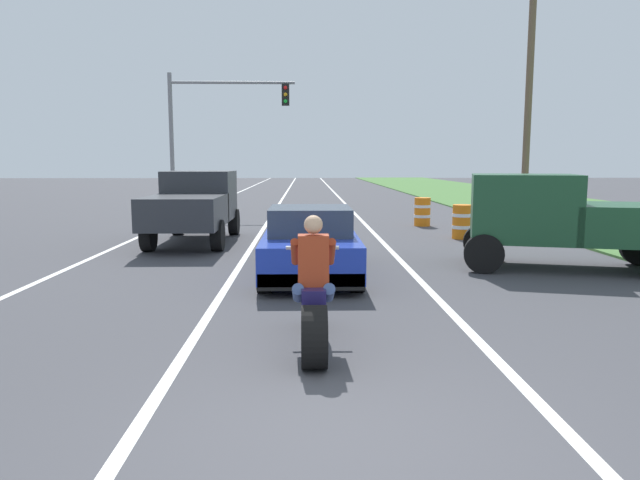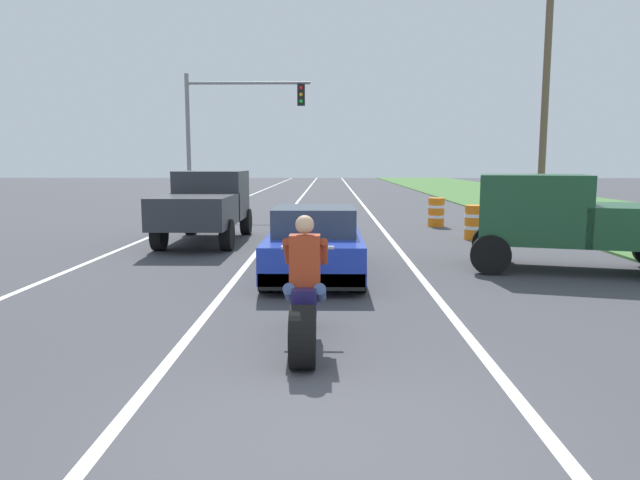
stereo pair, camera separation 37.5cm
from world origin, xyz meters
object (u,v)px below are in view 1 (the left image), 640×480
sports_car_blue (310,244)px  construction_barrel_far (422,212)px  motorcycle_with_rider (313,302)px  construction_barrel_mid (462,222)px  traffic_light_mast_near (211,120)px  pickup_truck_left_lane_dark_grey (194,203)px  pickup_truck_right_shoulder_dark_green (570,217)px  construction_barrel_nearest (484,239)px

sports_car_blue → construction_barrel_far: 9.73m
motorcycle_with_rider → construction_barrel_mid: 10.99m
motorcycle_with_rider → traffic_light_mast_near: bearing=102.6°
pickup_truck_left_lane_dark_grey → traffic_light_mast_near: bearing=95.9°
motorcycle_with_rider → pickup_truck_right_shoulder_dark_green: pickup_truck_right_shoulder_dark_green is taller
pickup_truck_left_lane_dark_grey → pickup_truck_right_shoulder_dark_green: same height
pickup_truck_left_lane_dark_grey → construction_barrel_far: size_ratio=4.80×
pickup_truck_left_lane_dark_grey → sports_car_blue: bearing=-56.4°
sports_car_blue → pickup_truck_right_shoulder_dark_green: 5.47m
pickup_truck_left_lane_dark_grey → pickup_truck_right_shoulder_dark_green: (8.60, -4.27, 0.00)m
pickup_truck_right_shoulder_dark_green → pickup_truck_left_lane_dark_grey: bearing=153.6°
motorcycle_with_rider → construction_barrel_far: 14.06m
traffic_light_mast_near → construction_barrel_far: bearing=-31.7°
construction_barrel_mid → construction_barrel_far: size_ratio=1.00×
construction_barrel_mid → construction_barrel_far: bearing=97.8°
sports_car_blue → construction_barrel_nearest: 4.30m
pickup_truck_left_lane_dark_grey → traffic_light_mast_near: size_ratio=0.80×
motorcycle_with_rider → construction_barrel_nearest: 7.40m
motorcycle_with_rider → construction_barrel_mid: motorcycle_with_rider is taller
pickup_truck_left_lane_dark_grey → construction_barrel_nearest: bearing=-24.0°
pickup_truck_right_shoulder_dark_green → traffic_light_mast_near: bearing=125.5°
construction_barrel_far → sports_car_blue: bearing=-114.5°
construction_barrel_far → construction_barrel_nearest: bearing=-90.4°
pickup_truck_right_shoulder_dark_green → construction_barrel_mid: 5.00m
pickup_truck_right_shoulder_dark_green → construction_barrel_far: 8.46m
pickup_truck_right_shoulder_dark_green → construction_barrel_nearest: bearing=142.8°
pickup_truck_right_shoulder_dark_green → construction_barrel_nearest: size_ratio=5.14×
sports_car_blue → construction_barrel_nearest: size_ratio=4.30×
sports_car_blue → construction_barrel_mid: sports_car_blue is taller
construction_barrel_nearest → pickup_truck_right_shoulder_dark_green: bearing=-37.2°
pickup_truck_right_shoulder_dark_green → construction_barrel_mid: (-0.91, 4.88, -0.60)m
motorcycle_with_rider → construction_barrel_far: bearing=73.3°
traffic_light_mast_near → construction_barrel_nearest: size_ratio=6.00×
pickup_truck_left_lane_dark_grey → construction_barrel_nearest: (7.17, -3.19, -0.60)m
sports_car_blue → pickup_truck_right_shoulder_dark_green: pickup_truck_right_shoulder_dark_green is taller
motorcycle_with_rider → traffic_light_mast_near: size_ratio=0.37×
traffic_light_mast_near → construction_barrel_nearest: bearing=-56.6°
construction_barrel_nearest → construction_barrel_far: size_ratio=1.00×
construction_barrel_mid → pickup_truck_right_shoulder_dark_green: bearing=-79.4°
sports_car_blue → construction_barrel_mid: bearing=50.1°
pickup_truck_right_shoulder_dark_green → traffic_light_mast_near: 16.69m
pickup_truck_left_lane_dark_grey → construction_barrel_mid: (7.69, 0.61, -0.60)m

